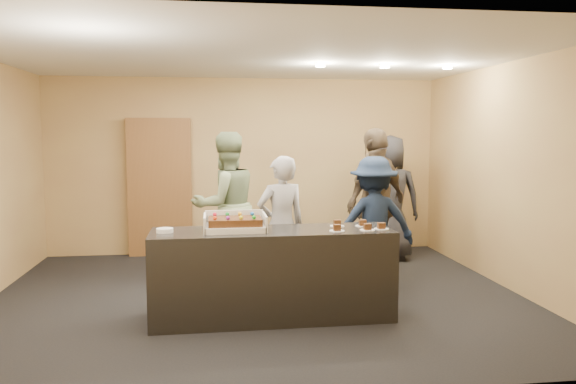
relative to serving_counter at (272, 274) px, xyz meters
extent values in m
plane|color=black|center=(-0.08, 0.75, -0.45)|extent=(6.00, 6.00, 0.00)
plane|color=silver|center=(-0.08, 0.75, 2.25)|extent=(6.00, 6.00, 0.00)
cube|color=#A87E51|center=(-0.08, 3.25, 0.90)|extent=(6.00, 0.04, 2.70)
cube|color=#A87E51|center=(-0.08, -1.75, 0.90)|extent=(6.00, 0.04, 2.70)
cube|color=#A87E51|center=(2.92, 0.75, 0.90)|extent=(0.04, 5.00, 2.70)
cube|color=black|center=(0.00, 0.00, 0.00)|extent=(2.41, 0.73, 0.90)
cube|color=brown|center=(-1.38, 3.16, 0.59)|extent=(0.95, 0.15, 2.09)
cube|color=white|center=(-0.37, 0.00, 0.48)|extent=(0.59, 0.41, 0.06)
cube|color=white|center=(-0.66, 0.00, 0.53)|extent=(0.02, 0.41, 0.16)
cube|color=white|center=(-0.07, 0.00, 0.53)|extent=(0.02, 0.41, 0.16)
cube|color=white|center=(-0.37, 0.21, 0.54)|extent=(0.59, 0.02, 0.18)
cube|color=#3B1D0D|center=(-0.37, 0.00, 0.54)|extent=(0.52, 0.36, 0.07)
sphere|color=red|center=(-0.57, 0.13, 0.60)|extent=(0.04, 0.04, 0.04)
sphere|color=#189231|center=(-0.44, 0.13, 0.60)|extent=(0.04, 0.04, 0.04)
sphere|color=yellow|center=(-0.32, 0.13, 0.60)|extent=(0.04, 0.04, 0.04)
sphere|color=blue|center=(-0.19, 0.13, 0.60)|extent=(0.04, 0.04, 0.04)
sphere|color=#E94013|center=(-0.57, -0.13, 0.60)|extent=(0.04, 0.04, 0.04)
sphere|color=purple|center=(-0.44, -0.13, 0.60)|extent=(0.04, 0.04, 0.04)
sphere|color=yellow|center=(-0.32, -0.13, 0.60)|extent=(0.04, 0.04, 0.04)
sphere|color=green|center=(-0.19, -0.13, 0.60)|extent=(0.04, 0.04, 0.04)
cylinder|color=white|center=(-1.05, 0.00, 0.47)|extent=(0.16, 0.16, 0.04)
cylinder|color=white|center=(0.62, -0.16, 0.45)|extent=(0.15, 0.15, 0.01)
cube|color=#3B1D0D|center=(0.62, -0.16, 0.49)|extent=(0.07, 0.06, 0.06)
cylinder|color=white|center=(0.69, 0.12, 0.45)|extent=(0.15, 0.15, 0.01)
cube|color=#3B1D0D|center=(0.69, 0.12, 0.49)|extent=(0.07, 0.06, 0.06)
cylinder|color=white|center=(0.93, -0.15, 0.45)|extent=(0.15, 0.15, 0.01)
cube|color=#3B1D0D|center=(0.93, -0.15, 0.49)|extent=(0.07, 0.06, 0.06)
cylinder|color=white|center=(0.95, 0.10, 0.45)|extent=(0.15, 0.15, 0.01)
cube|color=#3B1D0D|center=(0.95, 0.10, 0.49)|extent=(0.07, 0.06, 0.06)
cylinder|color=white|center=(1.09, -0.11, 0.45)|extent=(0.15, 0.15, 0.01)
cube|color=#3B1D0D|center=(1.09, -0.11, 0.49)|extent=(0.07, 0.06, 0.06)
imported|color=#A3A2A7|center=(0.19, 0.84, 0.35)|extent=(0.67, 0.53, 1.60)
imported|color=gray|center=(-0.42, 1.69, 0.49)|extent=(1.12, 1.02, 1.88)
imported|color=#142038|center=(1.33, 0.99, 0.34)|extent=(1.03, 0.60, 1.58)
imported|color=brown|center=(1.51, 1.49, 0.52)|extent=(1.18, 1.07, 1.93)
imported|color=#232226|center=(1.98, 2.40, 0.47)|extent=(0.98, 0.73, 1.83)
cylinder|color=#FFEAC6|center=(0.72, 1.25, 2.22)|extent=(0.12, 0.12, 0.03)
cylinder|color=#FFEAC6|center=(1.52, 1.25, 2.22)|extent=(0.12, 0.12, 0.03)
cylinder|color=#FFEAC6|center=(2.32, 1.25, 2.22)|extent=(0.12, 0.12, 0.03)
camera|label=1|loc=(-0.58, -5.49, 1.41)|focal=35.00mm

